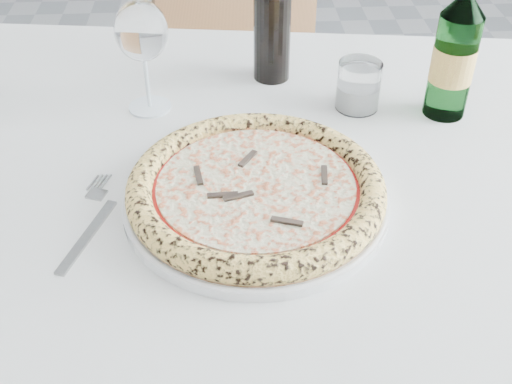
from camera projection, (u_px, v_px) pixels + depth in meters
The scene contains 9 objects.
dining_table at pixel (252, 204), 0.99m from camera, with size 1.63×1.09×0.76m.
chair_far at pixel (252, 63), 1.67m from camera, with size 0.55×0.55×0.93m.
plate at pixel (256, 199), 0.86m from camera, with size 0.36×0.36×0.02m.
pizza at pixel (256, 188), 0.85m from camera, with size 0.34×0.34×0.04m.
fork at pixel (90, 222), 0.83m from camera, with size 0.06×0.20×0.00m.
wine_glass at pixel (141, 34), 0.98m from camera, with size 0.08×0.08×0.18m.
tumbler at pixel (358, 89), 1.04m from camera, with size 0.07×0.07×0.08m.
beer_bottle at pixel (455, 54), 0.98m from camera, with size 0.07×0.07×0.26m.
wine_bottle at pixel (272, 18), 1.08m from camera, with size 0.06×0.06×0.26m.
Camera 1 is at (0.10, -0.65, 1.31)m, focal length 45.00 mm.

